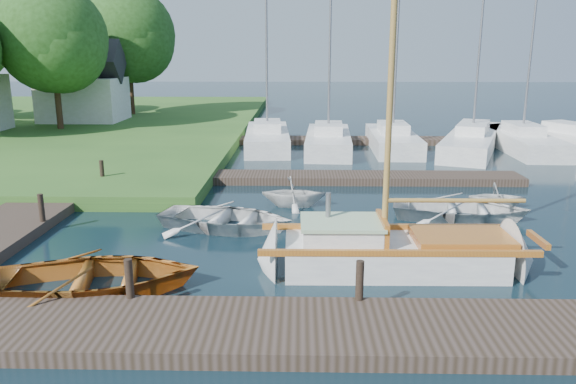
{
  "coord_description": "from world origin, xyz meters",
  "views": [
    {
      "loc": [
        0.33,
        -15.14,
        5.02
      ],
      "look_at": [
        0.0,
        0.0,
        1.2
      ],
      "focal_mm": 35.0,
      "sensor_mm": 36.0,
      "label": 1
    }
  ],
  "objects_px": {
    "mooring_post_5": "(102,171)",
    "marina_boat_5": "(576,140)",
    "tender_a": "(226,215)",
    "tender_b": "(294,190)",
    "marina_boat_1": "(328,139)",
    "marina_boat_3": "(472,139)",
    "mooring_post_2": "(360,280)",
    "house_c": "(83,89)",
    "tender_c": "(461,206)",
    "mooring_post_1": "(129,278)",
    "tender_d": "(497,194)",
    "tree_7": "(128,34)",
    "mooring_post_4": "(41,208)",
    "sailboat": "(399,255)",
    "marina_boat_2": "(393,138)",
    "tree_3": "(52,37)",
    "marina_boat_0": "(267,137)",
    "marina_boat_4": "(522,139)"
  },
  "relations": [
    {
      "from": "tender_c",
      "to": "marina_boat_3",
      "type": "bearing_deg",
      "value": -7.42
    },
    {
      "from": "mooring_post_5",
      "to": "house_c",
      "type": "bearing_deg",
      "value": 112.38
    },
    {
      "from": "tender_d",
      "to": "tree_7",
      "type": "distance_m",
      "value": 30.45
    },
    {
      "from": "tender_a",
      "to": "tender_b",
      "type": "bearing_deg",
      "value": -23.55
    },
    {
      "from": "tender_c",
      "to": "marina_boat_0",
      "type": "bearing_deg",
      "value": 37.26
    },
    {
      "from": "mooring_post_4",
      "to": "marina_boat_0",
      "type": "xyz_separation_m",
      "value": [
        5.58,
        14.58,
        -0.13
      ]
    },
    {
      "from": "mooring_post_1",
      "to": "marina_boat_5",
      "type": "height_order",
      "value": "marina_boat_5"
    },
    {
      "from": "tender_b",
      "to": "marina_boat_1",
      "type": "distance_m",
      "value": 10.98
    },
    {
      "from": "tender_d",
      "to": "marina_boat_2",
      "type": "distance_m",
      "value": 11.38
    },
    {
      "from": "mooring_post_1",
      "to": "mooring_post_2",
      "type": "height_order",
      "value": "same"
    },
    {
      "from": "marina_boat_3",
      "to": "marina_boat_5",
      "type": "bearing_deg",
      "value": -71.17
    },
    {
      "from": "marina_boat_5",
      "to": "tender_a",
      "type": "bearing_deg",
      "value": 106.04
    },
    {
      "from": "marina_boat_5",
      "to": "mooring_post_2",
      "type": "bearing_deg",
      "value": 121.89
    },
    {
      "from": "mooring_post_2",
      "to": "mooring_post_5",
      "type": "xyz_separation_m",
      "value": [
        -8.5,
        10.0,
        0.0
      ]
    },
    {
      "from": "mooring_post_4",
      "to": "marina_boat_5",
      "type": "xyz_separation_m",
      "value": [
        21.52,
        13.8,
        -0.14
      ]
    },
    {
      "from": "tender_a",
      "to": "tender_c",
      "type": "xyz_separation_m",
      "value": [
        7.04,
        1.05,
        0.01
      ]
    },
    {
      "from": "marina_boat_2",
      "to": "marina_boat_5",
      "type": "xyz_separation_m",
      "value": [
        9.36,
        -0.25,
        -0.01
      ]
    },
    {
      "from": "tender_c",
      "to": "tender_d",
      "type": "height_order",
      "value": "tender_d"
    },
    {
      "from": "mooring_post_5",
      "to": "marina_boat_5",
      "type": "distance_m",
      "value": 23.25
    },
    {
      "from": "tender_b",
      "to": "mooring_post_5",
      "type": "bearing_deg",
      "value": 75.88
    },
    {
      "from": "tender_b",
      "to": "marina_boat_3",
      "type": "distance_m",
      "value": 14.53
    },
    {
      "from": "mooring_post_5",
      "to": "tender_c",
      "type": "bearing_deg",
      "value": -16.28
    },
    {
      "from": "mooring_post_4",
      "to": "mooring_post_5",
      "type": "xyz_separation_m",
      "value": [
        0.0,
        5.0,
        0.0
      ]
    },
    {
      "from": "mooring_post_5",
      "to": "tender_c",
      "type": "height_order",
      "value": "mooring_post_5"
    },
    {
      "from": "tender_d",
      "to": "marina_boat_2",
      "type": "bearing_deg",
      "value": 12.92
    },
    {
      "from": "tender_c",
      "to": "marina_boat_4",
      "type": "xyz_separation_m",
      "value": [
        6.56,
        12.43,
        0.15
      ]
    },
    {
      "from": "mooring_post_2",
      "to": "house_c",
      "type": "bearing_deg",
      "value": 119.86
    },
    {
      "from": "marina_boat_3",
      "to": "tender_c",
      "type": "bearing_deg",
      "value": -175.77
    },
    {
      "from": "tender_b",
      "to": "marina_boat_5",
      "type": "relative_size",
      "value": 0.21
    },
    {
      "from": "mooring_post_1",
      "to": "tree_7",
      "type": "bearing_deg",
      "value": 106.16
    },
    {
      "from": "mooring_post_4",
      "to": "tender_a",
      "type": "bearing_deg",
      "value": 4.07
    },
    {
      "from": "sailboat",
      "to": "marina_boat_2",
      "type": "xyz_separation_m",
      "value": [
        2.49,
        16.68,
        0.23
      ]
    },
    {
      "from": "marina_boat_0",
      "to": "tender_c",
      "type": "bearing_deg",
      "value": -156.43
    },
    {
      "from": "mooring_post_4",
      "to": "tree_3",
      "type": "height_order",
      "value": "tree_3"
    },
    {
      "from": "tender_a",
      "to": "marina_boat_4",
      "type": "xyz_separation_m",
      "value": [
        13.6,
        13.49,
        0.16
      ]
    },
    {
      "from": "house_c",
      "to": "mooring_post_1",
      "type": "bearing_deg",
      "value": -67.83
    },
    {
      "from": "sailboat",
      "to": "marina_boat_0",
      "type": "xyz_separation_m",
      "value": [
        -4.1,
        17.22,
        0.22
      ]
    },
    {
      "from": "mooring_post_4",
      "to": "tree_7",
      "type": "bearing_deg",
      "value": 100.86
    },
    {
      "from": "mooring_post_2",
      "to": "tender_d",
      "type": "xyz_separation_m",
      "value": [
        5.29,
        7.79,
        -0.23
      ]
    },
    {
      "from": "house_c",
      "to": "tender_d",
      "type": "bearing_deg",
      "value": -42.74
    },
    {
      "from": "mooring_post_1",
      "to": "tender_a",
      "type": "bearing_deg",
      "value": 77.38
    },
    {
      "from": "mooring_post_1",
      "to": "marina_boat_2",
      "type": "height_order",
      "value": "marina_boat_2"
    },
    {
      "from": "tender_b",
      "to": "marina_boat_0",
      "type": "bearing_deg",
      "value": 10.34
    },
    {
      "from": "mooring_post_4",
      "to": "sailboat",
      "type": "xyz_separation_m",
      "value": [
        9.67,
        -2.63,
        -0.36
      ]
    },
    {
      "from": "mooring_post_1",
      "to": "marina_boat_0",
      "type": "height_order",
      "value": "marina_boat_0"
    },
    {
      "from": "tender_d",
      "to": "marina_boat_0",
      "type": "xyz_separation_m",
      "value": [
        -8.22,
        11.8,
        0.1
      ]
    },
    {
      "from": "marina_boat_2",
      "to": "house_c",
      "type": "relative_size",
      "value": 1.99
    },
    {
      "from": "marina_boat_2",
      "to": "mooring_post_5",
      "type": "bearing_deg",
      "value": 128.01
    },
    {
      "from": "marina_boat_0",
      "to": "marina_boat_1",
      "type": "bearing_deg",
      "value": -109.03
    },
    {
      "from": "mooring_post_5",
      "to": "marina_boat_1",
      "type": "height_order",
      "value": "marina_boat_1"
    }
  ]
}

